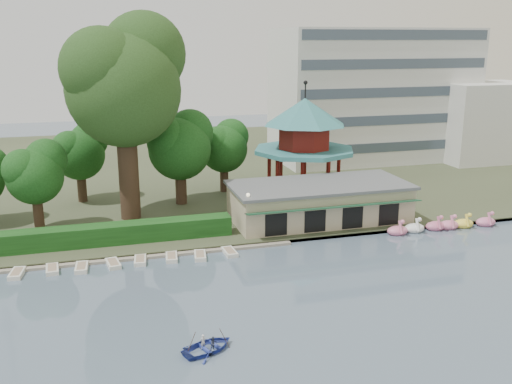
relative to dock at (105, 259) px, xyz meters
name	(u,v)px	position (x,y,z in m)	size (l,w,h in m)	color
ground_plane	(302,337)	(12.00, -17.20, -0.12)	(220.00, 220.00, 0.00)	slate
shore	(181,167)	(12.00, 34.80, 0.08)	(220.00, 70.00, 0.40)	#424930
embankment	(237,245)	(12.00, 0.10, 0.03)	(220.00, 0.60, 0.30)	gray
dock	(105,259)	(0.00, 0.00, 0.00)	(34.00, 1.60, 0.24)	gray
boathouse	(319,201)	(22.00, 4.77, 2.25)	(18.60, 9.39, 3.90)	tan
pavilion	(304,137)	(24.00, 14.80, 7.36)	(12.40, 12.40, 13.50)	tan
office_building	(391,99)	(44.67, 31.80, 9.61)	(38.00, 18.00, 20.00)	silver
hedge	(69,237)	(-3.00, 3.30, 1.18)	(30.00, 2.00, 1.80)	#1B4C18
lamp_post	(248,207)	(13.50, 1.80, 3.22)	(0.36, 0.36, 4.28)	black
big_tree	(125,79)	(3.16, 10.99, 14.85)	(12.74, 11.87, 21.29)	#3A281C
small_trees	(91,157)	(-0.71, 14.27, 6.41)	(39.45, 15.79, 10.73)	#3A281C
swan_boats	(442,226)	(33.29, -0.65, 0.28)	(12.43, 2.03, 1.92)	pink
moored_rowboats	(81,267)	(-2.02, -1.42, 0.06)	(26.97, 2.77, 0.36)	silver
rowboat_with_passengers	(208,343)	(5.79, -17.22, 0.38)	(5.74, 4.99, 2.01)	#2C3C95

